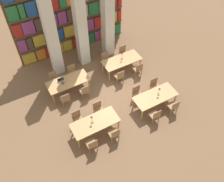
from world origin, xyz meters
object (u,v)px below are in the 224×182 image
at_px(chair_6, 173,106).
at_px(pillar_left, 48,23).
at_px(chair_10, 85,91).
at_px(chair_13, 106,59).
at_px(chair_0, 92,144).
at_px(chair_7, 155,85).
at_px(chair_12, 120,76).
at_px(chair_14, 138,69).
at_px(chair_3, 98,109).
at_px(reading_table_3, 122,61).
at_px(desk_lamp_3, 122,55).
at_px(pillar_center, 79,14).
at_px(chair_15, 123,52).
at_px(laptop, 60,79).
at_px(chair_5, 137,93).
at_px(chair_4, 155,115).
at_px(chair_9, 54,79).
at_px(chair_8, 65,99).
at_px(chair_1, 77,118).
at_px(reading_table_1, 155,97).
at_px(pillar_right, 108,6).
at_px(reading_table_0, 95,123).
at_px(desk_lamp_0, 92,119).
at_px(desk_lamp_2, 62,79).
at_px(chair_11, 73,72).
at_px(desk_lamp_1, 159,90).
at_px(reading_table_2, 68,82).

bearing_deg(chair_6, pillar_left, 124.76).
distance_m(chair_10, chair_13, 2.47).
bearing_deg(chair_0, chair_7, 18.84).
relative_size(chair_12, chair_14, 1.00).
height_order(chair_3, reading_table_3, chair_3).
height_order(chair_6, desk_lamp_3, desk_lamp_3).
relative_size(pillar_left, chair_10, 6.96).
height_order(pillar_center, chair_15, pillar_center).
xyz_separation_m(laptop, chair_15, (3.89, 0.51, -0.31)).
relative_size(chair_6, desk_lamp_3, 1.83).
height_order(chair_5, chair_7, same).
distance_m(chair_4, reading_table_3, 3.61).
bearing_deg(pillar_left, laptop, -104.22).
relative_size(chair_9, desk_lamp_3, 1.83).
bearing_deg(chair_8, chair_5, -23.28).
xyz_separation_m(chair_1, reading_table_1, (3.60, -0.79, 0.19)).
relative_size(chair_4, laptop, 2.70).
xyz_separation_m(chair_6, chair_13, (-1.21, 4.32, 0.00)).
distance_m(pillar_right, chair_3, 5.15).
distance_m(reading_table_0, chair_3, 0.92).
xyz_separation_m(desk_lamp_0, reading_table_1, (3.19, -0.10, -0.38)).
height_order(desk_lamp_2, chair_14, desk_lamp_2).
xyz_separation_m(chair_1, chair_6, (4.12, -1.52, 0.00)).
height_order(chair_0, reading_table_1, chair_0).
xyz_separation_m(reading_table_1, desk_lamp_3, (-0.10, 2.90, 0.39)).
xyz_separation_m(desk_lamp_0, chair_6, (3.72, -0.84, -0.58)).
xyz_separation_m(chair_7, chair_11, (-3.17, 2.82, 0.00)).
height_order(pillar_left, laptop, pillar_left).
bearing_deg(chair_10, chair_4, -52.85).
height_order(reading_table_0, chair_10, chair_10).
distance_m(chair_7, chair_14, 1.39).
bearing_deg(pillar_right, desk_lamp_2, -153.39).
distance_m(desk_lamp_1, reading_table_2, 4.38).
xyz_separation_m(desk_lamp_2, reading_table_3, (3.32, 0.05, -0.41)).
bearing_deg(chair_12, chair_1, -155.49).
bearing_deg(chair_3, pillar_right, -124.11).
xyz_separation_m(desk_lamp_0, desk_lamp_2, (-0.25, 2.70, 0.02)).
bearing_deg(chair_3, chair_15, -136.91).
bearing_deg(pillar_center, chair_5, -74.14).
bearing_deg(chair_5, reading_table_3, -100.22).
relative_size(reading_table_1, chair_13, 2.38).
distance_m(chair_0, chair_15, 5.86).
relative_size(pillar_center, chair_11, 6.96).
bearing_deg(desk_lamp_2, pillar_right, 26.61).
height_order(chair_0, reading_table_3, chair_0).
xyz_separation_m(reading_table_0, chair_12, (2.41, 2.06, -0.19)).
height_order(chair_1, chair_9, same).
bearing_deg(chair_14, chair_11, 155.02).
relative_size(reading_table_1, reading_table_2, 1.00).
bearing_deg(pillar_left, chair_7, -46.05).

